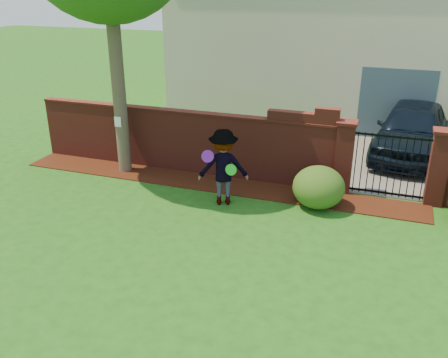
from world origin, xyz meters
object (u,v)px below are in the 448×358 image
(frisbee_purple, at_px, (208,156))
(frisbee_green, at_px, (231,170))
(car, at_px, (411,132))
(man, at_px, (223,168))

(frisbee_purple, height_order, frisbee_green, frisbee_purple)
(car, relative_size, man, 2.57)
(man, relative_size, frisbee_purple, 6.41)
(car, relative_size, frisbee_green, 17.60)
(man, height_order, frisbee_purple, man)
(car, height_order, man, man)
(man, bearing_deg, car, -151.79)
(car, distance_m, man, 6.52)
(frisbee_green, bearing_deg, frisbee_purple, -158.80)
(frisbee_purple, distance_m, frisbee_green, 0.64)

